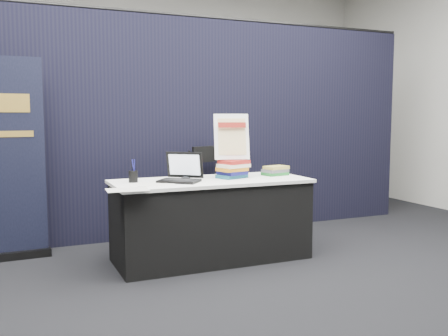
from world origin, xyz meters
The scene contains 15 objects.
floor centered at (0.00, 0.00, 0.00)m, with size 8.00×8.00×0.00m, color black.
wall_back centered at (0.00, 4.00, 1.75)m, with size 8.00×0.02×3.50m, color #B7B5AC.
drape_partition centered at (0.00, 1.60, 1.20)m, with size 6.00×0.08×2.40m, color black.
display_table centered at (0.00, 0.55, 0.38)m, with size 1.80×0.75×0.75m.
laptop centered at (-0.33, 0.54, 0.81)m, with size 0.42×0.45×0.26m.
mouse centered at (-0.24, 0.58, 0.77)m, with size 0.08×0.12×0.04m, color black.
brochure_left centered at (-0.85, 0.22, 0.75)m, with size 0.33×0.23×0.00m, color silver.
brochure_mid centered at (-0.65, 0.45, 0.75)m, with size 0.25×0.18×0.00m, color white.
brochure_right centered at (-0.58, 0.48, 0.75)m, with size 0.33×0.23×0.00m, color silver.
pen_cup centered at (-0.70, 0.64, 0.80)m, with size 0.08×0.08×0.10m, color black.
book_stack_tall centered at (0.23, 0.58, 0.83)m, with size 0.29×0.25×0.17m.
book_stack_short centered at (0.71, 0.61, 0.80)m, with size 0.25×0.21×0.09m.
info_sign centered at (0.23, 0.61, 1.13)m, with size 0.35×0.21×0.45m.
pullup_banner centered at (-1.76, 1.28, 0.83)m, with size 0.80×0.13×1.87m.
stacking_chair centered at (0.29, 1.19, 0.56)m, with size 0.59×0.60×1.01m.
Camera 1 is at (-1.70, -3.68, 1.34)m, focal length 40.00 mm.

